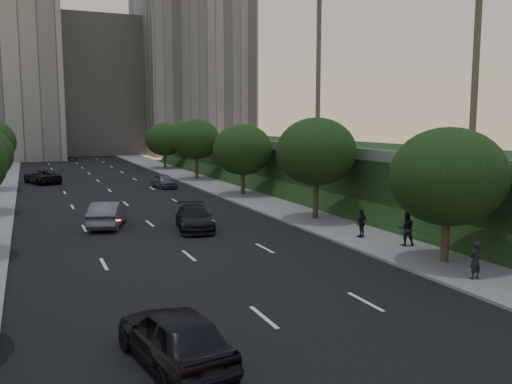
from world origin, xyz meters
name	(u,v)px	position (x,y,z in m)	size (l,w,h in m)	color
road_surface	(130,208)	(0.00, 30.00, 0.01)	(16.00, 140.00, 0.02)	black
sidewalk_right	(256,199)	(10.25, 30.00, 0.07)	(4.50, 140.00, 0.15)	slate
embankment	(388,173)	(22.00, 28.00, 2.00)	(18.00, 90.00, 4.00)	black
parapet_wall	(302,148)	(13.50, 28.00, 4.35)	(0.35, 90.00, 0.70)	slate
office_block_mid	(95,88)	(6.00, 102.00, 13.00)	(22.00, 18.00, 26.00)	#9E9891
office_block_right	(191,63)	(24.00, 96.00, 18.00)	(20.00, 22.00, 36.00)	gray
tree_right_a	(448,177)	(10.30, 8.00, 4.02)	(5.20, 5.20, 6.24)	#38281C
tree_right_b	(316,152)	(10.30, 20.00, 4.52)	(5.20, 5.20, 6.74)	#38281C
tree_right_c	(243,150)	(10.30, 33.00, 4.02)	(5.20, 5.20, 6.24)	#38281C
tree_right_d	(196,139)	(10.30, 47.00, 4.52)	(5.20, 5.20, 6.74)	#38281C
tree_right_e	(164,139)	(10.30, 62.00, 4.02)	(5.20, 5.20, 6.24)	#38281C
sedan_near_left	(174,336)	(-3.60, 2.76, 0.81)	(1.91, 4.74, 1.61)	black
sedan_mid_left	(108,214)	(-2.58, 23.04, 0.80)	(1.70, 4.86, 1.60)	#4E5054
sedan_far_left	(42,177)	(-5.66, 49.69, 0.73)	(2.43, 5.28, 1.47)	black
sedan_near_right	(194,218)	(2.09, 20.08, 0.72)	(2.01, 4.96, 1.44)	black
sedan_far_right	(164,181)	(5.21, 41.02, 0.68)	(1.61, 4.01, 1.36)	#4C4D53
pedestrian_a	(475,260)	(9.48, 5.36, 0.92)	(0.56, 0.37, 1.55)	black
pedestrian_b	(406,228)	(10.73, 11.28, 1.03)	(0.86, 0.67, 1.76)	black
pedestrian_c	(362,223)	(9.76, 13.85, 0.93)	(0.91, 0.38, 1.56)	black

